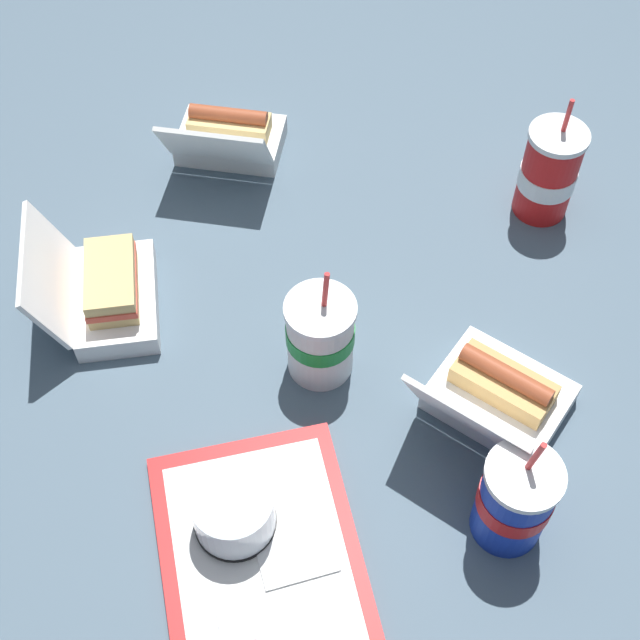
# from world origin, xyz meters

# --- Properties ---
(ground_plane) EXTENTS (3.20, 3.20, 0.00)m
(ground_plane) POSITION_xyz_m (0.00, 0.00, 0.00)
(ground_plane) COLOR #4C6070
(food_tray) EXTENTS (0.42, 0.33, 0.01)m
(food_tray) POSITION_xyz_m (-0.40, 0.09, 0.01)
(food_tray) COLOR red
(food_tray) RESTS_ON ground_plane
(cake_container) EXTENTS (0.11, 0.11, 0.07)m
(cake_container) POSITION_xyz_m (-0.34, 0.13, 0.05)
(cake_container) COLOR black
(cake_container) RESTS_ON food_tray
(napkin_stack) EXTENTS (0.12, 0.12, 0.00)m
(napkin_stack) POSITION_xyz_m (-0.38, 0.05, 0.02)
(napkin_stack) COLOR white
(napkin_stack) RESTS_ON food_tray
(clamshell_hotdog_front) EXTENTS (0.22, 0.21, 0.15)m
(clamshell_hotdog_front) POSITION_xyz_m (0.38, 0.17, 0.04)
(clamshell_hotdog_front) COLOR white
(clamshell_hotdog_front) RESTS_ON ground_plane
(clamshell_sandwich_back) EXTENTS (0.22, 0.20, 0.16)m
(clamshell_sandwich_back) POSITION_xyz_m (0.03, 0.34, 0.04)
(clamshell_sandwich_back) COLOR white
(clamshell_sandwich_back) RESTS_ON ground_plane
(clamshell_hotdog_left) EXTENTS (0.28, 0.28, 0.17)m
(clamshell_hotdog_left) POSITION_xyz_m (-0.17, -0.24, 0.04)
(clamshell_hotdog_left) COLOR white
(clamshell_hotdog_left) RESTS_ON ground_plane
(soda_cup_left) EXTENTS (0.10, 0.10, 0.22)m
(soda_cup_left) POSITION_xyz_m (-0.35, -0.23, 0.08)
(soda_cup_left) COLOR #1938B7
(soda_cup_left) RESTS_ON ground_plane
(soda_cup_corner) EXTENTS (0.10, 0.10, 0.21)m
(soda_cup_corner) POSITION_xyz_m (-0.09, 0.01, 0.08)
(soda_cup_corner) COLOR white
(soda_cup_corner) RESTS_ON ground_plane
(soda_cup_right) EXTENTS (0.10, 0.10, 0.23)m
(soda_cup_right) POSITION_xyz_m (0.23, -0.37, 0.08)
(soda_cup_right) COLOR red
(soda_cup_right) RESTS_ON ground_plane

